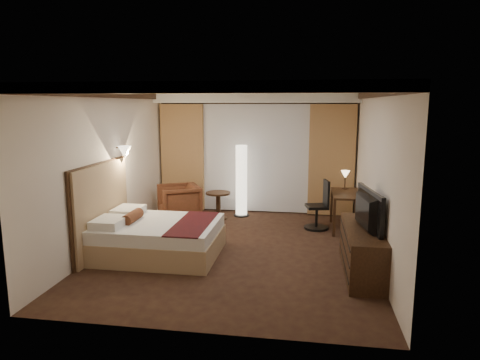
% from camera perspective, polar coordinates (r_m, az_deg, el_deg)
% --- Properties ---
extents(floor, '(4.50, 5.50, 0.01)m').
position_cam_1_polar(floor, '(7.47, -0.48, -9.26)').
color(floor, black).
rests_on(floor, ground).
extents(ceiling, '(4.50, 5.50, 0.01)m').
position_cam_1_polar(ceiling, '(7.05, -0.52, 11.93)').
color(ceiling, white).
rests_on(ceiling, back_wall).
extents(back_wall, '(4.50, 0.02, 2.70)m').
position_cam_1_polar(back_wall, '(9.83, 2.14, 3.52)').
color(back_wall, beige).
rests_on(back_wall, floor).
extents(left_wall, '(0.02, 5.50, 2.70)m').
position_cam_1_polar(left_wall, '(7.82, -16.99, 1.38)').
color(left_wall, beige).
rests_on(left_wall, floor).
extents(right_wall, '(0.02, 5.50, 2.70)m').
position_cam_1_polar(right_wall, '(7.13, 17.65, 0.53)').
color(right_wall, beige).
rests_on(right_wall, floor).
extents(crown_molding, '(4.50, 5.50, 0.12)m').
position_cam_1_polar(crown_molding, '(7.05, -0.52, 11.44)').
color(crown_molding, black).
rests_on(crown_molding, ceiling).
extents(soffit, '(4.50, 0.50, 0.20)m').
position_cam_1_polar(soffit, '(9.52, 2.00, 10.84)').
color(soffit, white).
rests_on(soffit, ceiling).
extents(curtain_sheer, '(2.48, 0.04, 2.45)m').
position_cam_1_polar(curtain_sheer, '(9.77, 2.08, 2.88)').
color(curtain_sheer, silver).
rests_on(curtain_sheer, back_wall).
extents(curtain_left_drape, '(1.00, 0.14, 2.45)m').
position_cam_1_polar(curtain_left_drape, '(10.05, -7.64, 3.00)').
color(curtain_left_drape, tan).
rests_on(curtain_left_drape, back_wall).
extents(curtain_right_drape, '(1.00, 0.14, 2.45)m').
position_cam_1_polar(curtain_right_drape, '(9.65, 12.11, 2.58)').
color(curtain_right_drape, tan).
rests_on(curtain_right_drape, back_wall).
extents(wall_sconce, '(0.24, 0.24, 0.24)m').
position_cam_1_polar(wall_sconce, '(7.99, -15.11, 3.61)').
color(wall_sconce, white).
rests_on(wall_sconce, left_wall).
extents(bed, '(1.94, 1.52, 0.57)m').
position_cam_1_polar(bed, '(7.26, -10.71, -7.66)').
color(bed, white).
rests_on(bed, floor).
extents(headboard, '(0.12, 1.82, 1.50)m').
position_cam_1_polar(headboard, '(7.51, -17.91, -3.68)').
color(headboard, tan).
rests_on(headboard, floor).
extents(armchair, '(1.07, 1.09, 0.85)m').
position_cam_1_polar(armchair, '(9.30, -8.15, -2.76)').
color(armchair, '#492B16').
rests_on(armchair, floor).
extents(side_table, '(0.54, 0.54, 0.59)m').
position_cam_1_polar(side_table, '(9.34, -2.91, -3.41)').
color(side_table, black).
rests_on(side_table, floor).
extents(floor_lamp, '(0.34, 0.34, 1.60)m').
position_cam_1_polar(floor_lamp, '(9.46, 0.19, -0.09)').
color(floor_lamp, white).
rests_on(floor_lamp, floor).
extents(desk, '(0.55, 1.10, 0.75)m').
position_cam_1_polar(desk, '(8.78, 13.90, -4.05)').
color(desk, black).
rests_on(desk, floor).
extents(desk_lamp, '(0.18, 0.18, 0.34)m').
position_cam_1_polar(desk_lamp, '(9.06, 13.83, -0.09)').
color(desk_lamp, '#FFD899').
rests_on(desk_lamp, desk).
extents(office_chair, '(0.57, 0.57, 0.99)m').
position_cam_1_polar(office_chair, '(8.67, 10.21, -3.26)').
color(office_chair, black).
rests_on(office_chair, floor).
extents(dresser, '(0.50, 1.77, 0.69)m').
position_cam_1_polar(dresser, '(6.66, 15.93, -8.98)').
color(dresser, black).
rests_on(dresser, floor).
extents(television, '(0.83, 1.23, 0.15)m').
position_cam_1_polar(television, '(6.47, 15.95, -3.33)').
color(television, black).
rests_on(television, dresser).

